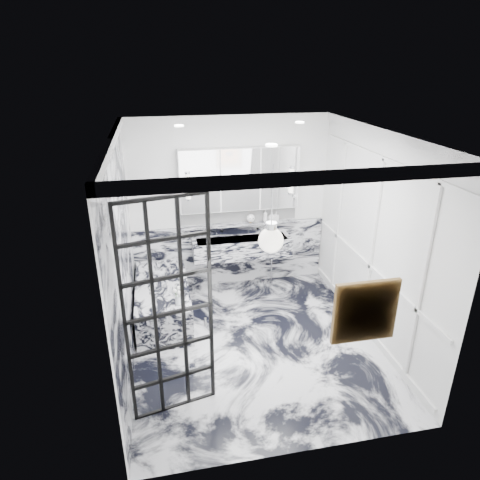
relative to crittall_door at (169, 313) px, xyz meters
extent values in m
plane|color=silver|center=(1.11, 0.95, -1.21)|extent=(3.60, 3.60, 0.00)
plane|color=white|center=(1.11, 0.95, 1.59)|extent=(3.60, 3.60, 0.00)
plane|color=white|center=(1.11, 2.75, 0.19)|extent=(3.60, 0.00, 3.60)
plane|color=white|center=(1.11, -0.85, 0.19)|extent=(3.60, 0.00, 3.60)
plane|color=white|center=(-0.49, 0.95, 0.19)|extent=(0.00, 3.60, 3.60)
plane|color=white|center=(2.71, 0.95, 0.19)|extent=(0.00, 3.60, 3.60)
cube|color=silver|center=(1.11, 2.73, -0.68)|extent=(3.18, 0.05, 1.05)
cube|color=silver|center=(-0.47, 0.95, 0.13)|extent=(0.02, 3.56, 2.68)
cube|color=white|center=(2.69, 0.95, 0.09)|extent=(0.03, 3.40, 2.30)
imported|color=#8C5919|center=(1.69, 2.66, -0.02)|extent=(0.10, 0.10, 0.20)
imported|color=#4C4C51|center=(1.87, 2.66, -0.04)|extent=(0.08, 0.08, 0.16)
imported|color=silver|center=(1.79, 2.66, -0.04)|extent=(0.16, 0.16, 0.16)
sphere|color=white|center=(1.44, 2.66, -0.04)|extent=(0.14, 0.14, 0.14)
cylinder|color=#8C5919|center=(1.44, 2.66, -0.07)|extent=(0.04, 0.04, 0.10)
cylinder|color=silver|center=(0.14, 1.25, -0.60)|extent=(0.08, 0.08, 0.12)
cube|color=#C75714|center=(1.68, -0.81, 0.31)|extent=(0.49, 0.05, 0.49)
sphere|color=white|center=(0.95, -0.31, 0.85)|extent=(0.23, 0.23, 0.23)
cube|color=silver|center=(1.26, 2.51, -0.48)|extent=(1.60, 0.45, 0.30)
cube|color=silver|center=(1.26, 2.67, -0.14)|extent=(1.90, 0.14, 0.04)
cube|color=white|center=(1.26, 2.73, 0.00)|extent=(1.90, 0.03, 0.23)
cube|color=white|center=(1.26, 2.68, 0.61)|extent=(1.90, 0.16, 1.00)
cylinder|color=white|center=(0.44, 2.58, 0.57)|extent=(0.07, 0.07, 0.40)
cylinder|color=white|center=(2.08, 2.58, 0.57)|extent=(0.07, 0.07, 0.40)
cube|color=silver|center=(-0.06, 1.85, -0.93)|extent=(0.75, 1.65, 0.55)
camera|label=1|loc=(-0.03, -3.72, 2.35)|focal=32.00mm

